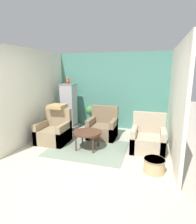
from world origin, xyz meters
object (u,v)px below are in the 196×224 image
(birdcage, at_px, (69,108))
(parrot, at_px, (68,81))
(armchair_middle, at_px, (103,128))
(wicker_basket, at_px, (154,165))
(armchair_right, at_px, (148,139))
(armchair_left, at_px, (54,132))
(coffee_table, at_px, (87,133))
(potted_plant, at_px, (90,114))

(birdcage, xyz_separation_m, parrot, (0.00, 0.00, 0.89))
(parrot, bearing_deg, armchair_middle, -23.09)
(armchair_middle, bearing_deg, wicker_basket, -47.21)
(armchair_middle, bearing_deg, birdcage, 156.98)
(armchair_right, relative_size, wicker_basket, 2.20)
(armchair_left, distance_m, parrot, 1.86)
(armchair_middle, relative_size, wicker_basket, 2.20)
(coffee_table, distance_m, birdcage, 1.91)
(armchair_right, xyz_separation_m, parrot, (-2.63, 1.13, 1.32))
(armchair_right, bearing_deg, coffee_table, -166.55)
(armchair_middle, bearing_deg, parrot, 156.91)
(armchair_middle, relative_size, birdcage, 0.61)
(armchair_middle, xyz_separation_m, wicker_basket, (1.46, -1.58, -0.14))
(armchair_right, distance_m, parrot, 3.15)
(armchair_middle, distance_m, potted_plant, 1.06)
(wicker_basket, bearing_deg, parrot, 142.45)
(coffee_table, xyz_separation_m, wicker_basket, (1.61, -0.67, -0.26))
(coffee_table, xyz_separation_m, parrot, (-1.18, 1.48, 1.19))
(armchair_left, relative_size, potted_plant, 1.17)
(armchair_left, bearing_deg, armchair_middle, 32.23)
(parrot, bearing_deg, armchair_left, -83.36)
(armchair_left, xyz_separation_m, parrot, (-0.15, 1.31, 1.32))
(coffee_table, relative_size, armchair_left, 0.78)
(armchair_right, xyz_separation_m, armchair_middle, (-1.30, 0.56, 0.00))
(armchair_left, bearing_deg, coffee_table, -9.29)
(birdcage, xyz_separation_m, potted_plant, (0.68, 0.25, -0.22))
(armchair_left, relative_size, armchair_middle, 1.00)
(birdcage, relative_size, potted_plant, 1.93)
(armchair_left, bearing_deg, armchair_right, 4.11)
(armchair_middle, height_order, parrot, parrot)
(wicker_basket, bearing_deg, potted_plant, 131.50)
(birdcage, distance_m, wicker_basket, 3.56)
(parrot, bearing_deg, potted_plant, 19.75)
(parrot, distance_m, potted_plant, 1.32)
(armchair_middle, xyz_separation_m, potted_plant, (-0.65, 0.81, 0.21))
(armchair_middle, distance_m, parrot, 1.95)
(potted_plant, bearing_deg, coffee_table, -73.64)
(birdcage, bearing_deg, parrot, 90.00)
(coffee_table, height_order, armchair_left, armchair_left)
(birdcage, relative_size, parrot, 6.46)
(armchair_right, height_order, birdcage, birdcage)
(birdcage, bearing_deg, armchair_left, -83.35)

